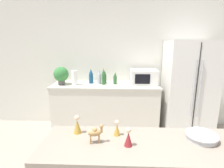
{
  "coord_description": "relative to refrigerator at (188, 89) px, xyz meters",
  "views": [
    {
      "loc": [
        -0.08,
        -0.79,
        1.68
      ],
      "look_at": [
        -0.16,
        1.4,
        1.16
      ],
      "focal_mm": 28.0,
      "sensor_mm": 36.0,
      "label": 1
    }
  ],
  "objects": [
    {
      "name": "wise_man_figurine_purple",
      "position": [
        -1.28,
        -1.82,
        0.13
      ],
      "size": [
        0.06,
        0.06,
        0.13
      ],
      "color": "#B28933",
      "rests_on": "bar_counter"
    },
    {
      "name": "back_bottle_1",
      "position": [
        -1.56,
        0.04,
        0.2
      ],
      "size": [
        0.07,
        0.07,
        0.3
      ],
      "color": "#2D6033",
      "rests_on": "back_counter"
    },
    {
      "name": "back_bottle_0",
      "position": [
        -1.34,
        0.08,
        0.17
      ],
      "size": [
        0.07,
        0.07,
        0.24
      ],
      "color": "#2D6033",
      "rests_on": "back_counter"
    },
    {
      "name": "back_bottle_3",
      "position": [
        -1.8,
        0.13,
        0.19
      ],
      "size": [
        0.08,
        0.08,
        0.28
      ],
      "color": "navy",
      "rests_on": "back_counter"
    },
    {
      "name": "refrigerator",
      "position": [
        0.0,
        0.0,
        0.0
      ],
      "size": [
        0.84,
        0.69,
        1.72
      ],
      "color": "silver",
      "rests_on": "ground_plane"
    },
    {
      "name": "fruit_bowl",
      "position": [
        -0.61,
        -1.86,
        0.1
      ],
      "size": [
        0.25,
        0.25,
        0.05
      ],
      "color": "#B7BABF",
      "rests_on": "bar_counter"
    },
    {
      "name": "wise_man_figurine_blue",
      "position": [
        -1.62,
        -1.8,
        0.14
      ],
      "size": [
        0.07,
        0.07,
        0.16
      ],
      "color": "#B28933",
      "rests_on": "bar_counter"
    },
    {
      "name": "camel_figurine",
      "position": [
        -1.44,
        -1.94,
        0.16
      ],
      "size": [
        0.12,
        0.07,
        0.15
      ],
      "color": "#A87F4C",
      "rests_on": "bar_counter"
    },
    {
      "name": "paper_towel_roll",
      "position": [
        -2.08,
        -0.02,
        0.19
      ],
      "size": [
        0.1,
        0.1,
        0.27
      ],
      "color": "white",
      "rests_on": "back_counter"
    },
    {
      "name": "wise_man_figurine_crimson",
      "position": [
        -1.19,
        -1.97,
        0.14
      ],
      "size": [
        0.06,
        0.06,
        0.15
      ],
      "color": "maroon",
      "rests_on": "bar_counter"
    },
    {
      "name": "back_bottle_4",
      "position": [
        -1.54,
        0.15,
        0.18
      ],
      "size": [
        0.06,
        0.06,
        0.25
      ],
      "color": "#2D6033",
      "rests_on": "back_counter"
    },
    {
      "name": "wall_back",
      "position": [
        -1.19,
        0.38,
        0.41
      ],
      "size": [
        8.0,
        0.06,
        2.55
      ],
      "color": "silver",
      "rests_on": "ground_plane"
    },
    {
      "name": "potted_plant",
      "position": [
        -2.34,
        0.01,
        0.24
      ],
      "size": [
        0.27,
        0.27,
        0.33
      ],
      "color": "#595451",
      "rests_on": "back_counter"
    },
    {
      "name": "back_bottle_2",
      "position": [
        -1.64,
        0.08,
        0.19
      ],
      "size": [
        0.08,
        0.08,
        0.29
      ],
      "color": "#B2B7BC",
      "rests_on": "back_counter"
    },
    {
      "name": "back_counter",
      "position": [
        -1.52,
        0.05,
        -0.4
      ],
      "size": [
        1.99,
        0.63,
        0.92
      ],
      "color": "silver",
      "rests_on": "ground_plane"
    },
    {
      "name": "microwave",
      "position": [
        -0.81,
        0.07,
        0.2
      ],
      "size": [
        0.48,
        0.37,
        0.28
      ],
      "color": "white",
      "rests_on": "back_counter"
    }
  ]
}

